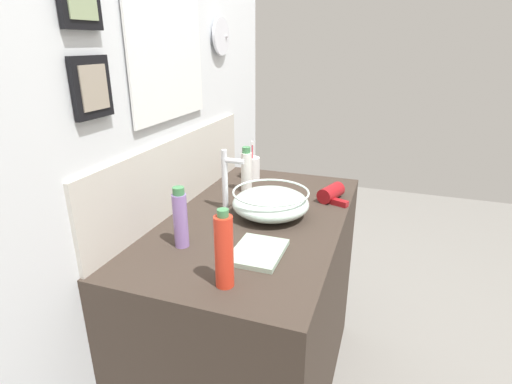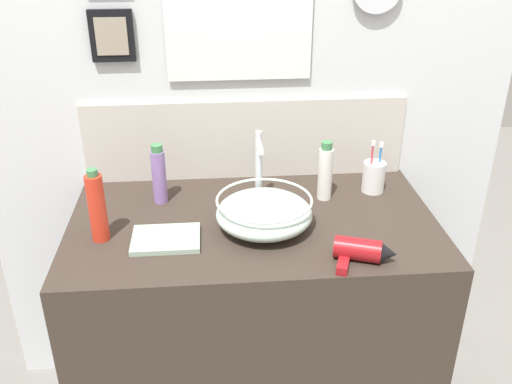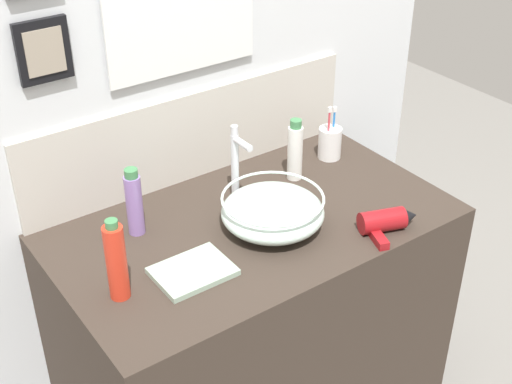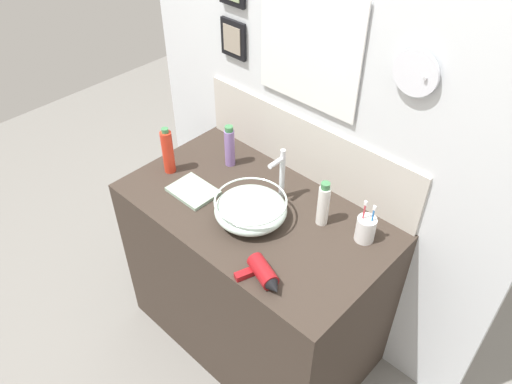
{
  "view_description": "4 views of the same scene",
  "coord_description": "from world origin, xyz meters",
  "px_view_note": "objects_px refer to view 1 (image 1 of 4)",
  "views": [
    {
      "loc": [
        -1.33,
        -0.47,
        1.52
      ],
      "look_at": [
        0.01,
        0.0,
        0.99
      ],
      "focal_mm": 28.0,
      "sensor_mm": 36.0,
      "label": 1
    },
    {
      "loc": [
        -0.13,
        -1.57,
        1.79
      ],
      "look_at": [
        0.01,
        0.0,
        0.99
      ],
      "focal_mm": 40.0,
      "sensor_mm": 36.0,
      "label": 2
    },
    {
      "loc": [
        -0.99,
        -1.4,
        2.06
      ],
      "look_at": [
        0.01,
        0.0,
        0.99
      ],
      "focal_mm": 50.0,
      "sensor_mm": 36.0,
      "label": 3
    },
    {
      "loc": [
        1.07,
        -1.13,
        2.3
      ],
      "look_at": [
        0.01,
        0.0,
        0.99
      ],
      "focal_mm": 35.0,
      "sensor_mm": 36.0,
      "label": 4
    }
  ],
  "objects_px": {
    "toothbrush_cup": "(252,168)",
    "lotion_bottle": "(224,251)",
    "glass_bowl_sink": "(271,203)",
    "shampoo_bottle": "(180,218)",
    "hair_drier": "(333,192)",
    "hand_towel": "(258,252)",
    "spray_bottle": "(246,171)",
    "faucet": "(227,177)"
  },
  "relations": [
    {
      "from": "hand_towel",
      "to": "toothbrush_cup",
      "type": "bearing_deg",
      "value": 21.31
    },
    {
      "from": "glass_bowl_sink",
      "to": "toothbrush_cup",
      "type": "bearing_deg",
      "value": 28.85
    },
    {
      "from": "glass_bowl_sink",
      "to": "shampoo_bottle",
      "type": "distance_m",
      "value": 0.39
    },
    {
      "from": "hair_drier",
      "to": "toothbrush_cup",
      "type": "relative_size",
      "value": 0.98
    },
    {
      "from": "faucet",
      "to": "toothbrush_cup",
      "type": "relative_size",
      "value": 1.29
    },
    {
      "from": "glass_bowl_sink",
      "to": "spray_bottle",
      "type": "distance_m",
      "value": 0.29
    },
    {
      "from": "glass_bowl_sink",
      "to": "lotion_bottle",
      "type": "distance_m",
      "value": 0.5
    },
    {
      "from": "faucet",
      "to": "toothbrush_cup",
      "type": "bearing_deg",
      "value": 5.66
    },
    {
      "from": "shampoo_bottle",
      "to": "toothbrush_cup",
      "type": "bearing_deg",
      "value": 1.38
    },
    {
      "from": "glass_bowl_sink",
      "to": "toothbrush_cup",
      "type": "distance_m",
      "value": 0.46
    },
    {
      "from": "spray_bottle",
      "to": "shampoo_bottle",
      "type": "relative_size",
      "value": 0.99
    },
    {
      "from": "hair_drier",
      "to": "hand_towel",
      "type": "distance_m",
      "value": 0.58
    },
    {
      "from": "lotion_bottle",
      "to": "hand_towel",
      "type": "xyz_separation_m",
      "value": [
        0.19,
        -0.03,
        -0.1
      ]
    },
    {
      "from": "faucet",
      "to": "shampoo_bottle",
      "type": "bearing_deg",
      "value": 176.12
    },
    {
      "from": "hair_drier",
      "to": "toothbrush_cup",
      "type": "distance_m",
      "value": 0.45
    },
    {
      "from": "hair_drier",
      "to": "shampoo_bottle",
      "type": "relative_size",
      "value": 0.91
    },
    {
      "from": "glass_bowl_sink",
      "to": "shampoo_bottle",
      "type": "xyz_separation_m",
      "value": [
        -0.33,
        0.21,
        0.04
      ]
    },
    {
      "from": "glass_bowl_sink",
      "to": "faucet",
      "type": "bearing_deg",
      "value": 90.0
    },
    {
      "from": "shampoo_bottle",
      "to": "hand_towel",
      "type": "bearing_deg",
      "value": -83.24
    },
    {
      "from": "glass_bowl_sink",
      "to": "toothbrush_cup",
      "type": "relative_size",
      "value": 1.54
    },
    {
      "from": "spray_bottle",
      "to": "shampoo_bottle",
      "type": "bearing_deg",
      "value": 177.81
    },
    {
      "from": "toothbrush_cup",
      "to": "lotion_bottle",
      "type": "xyz_separation_m",
      "value": [
        -0.9,
        -0.24,
        0.05
      ]
    },
    {
      "from": "faucet",
      "to": "hair_drier",
      "type": "distance_m",
      "value": 0.47
    },
    {
      "from": "hair_drier",
      "to": "lotion_bottle",
      "type": "bearing_deg",
      "value": 166.5
    },
    {
      "from": "spray_bottle",
      "to": "faucet",
      "type": "bearing_deg",
      "value": -179.69
    },
    {
      "from": "glass_bowl_sink",
      "to": "shampoo_bottle",
      "type": "relative_size",
      "value": 1.43
    },
    {
      "from": "glass_bowl_sink",
      "to": "faucet",
      "type": "height_order",
      "value": "faucet"
    },
    {
      "from": "toothbrush_cup",
      "to": "hair_drier",
      "type": "bearing_deg",
      "value": -109.16
    },
    {
      "from": "hand_towel",
      "to": "faucet",
      "type": "bearing_deg",
      "value": 38.04
    },
    {
      "from": "glass_bowl_sink",
      "to": "spray_bottle",
      "type": "xyz_separation_m",
      "value": [
        0.22,
        0.18,
        0.04
      ]
    },
    {
      "from": "toothbrush_cup",
      "to": "lotion_bottle",
      "type": "relative_size",
      "value": 0.84
    },
    {
      "from": "hand_towel",
      "to": "spray_bottle",
      "type": "bearing_deg",
      "value": 24.23
    },
    {
      "from": "lotion_bottle",
      "to": "spray_bottle",
      "type": "relative_size",
      "value": 1.12
    },
    {
      "from": "hand_towel",
      "to": "hair_drier",
      "type": "bearing_deg",
      "value": -15.07
    },
    {
      "from": "faucet",
      "to": "spray_bottle",
      "type": "bearing_deg",
      "value": 0.31
    },
    {
      "from": "glass_bowl_sink",
      "to": "hair_drier",
      "type": "height_order",
      "value": "glass_bowl_sink"
    },
    {
      "from": "toothbrush_cup",
      "to": "lotion_bottle",
      "type": "distance_m",
      "value": 0.93
    },
    {
      "from": "glass_bowl_sink",
      "to": "shampoo_bottle",
      "type": "bearing_deg",
      "value": 148.15
    },
    {
      "from": "toothbrush_cup",
      "to": "lotion_bottle",
      "type": "height_order",
      "value": "lotion_bottle"
    },
    {
      "from": "toothbrush_cup",
      "to": "hand_towel",
      "type": "xyz_separation_m",
      "value": [
        -0.7,
        -0.27,
        -0.05
      ]
    },
    {
      "from": "toothbrush_cup",
      "to": "shampoo_bottle",
      "type": "height_order",
      "value": "shampoo_bottle"
    },
    {
      "from": "spray_bottle",
      "to": "shampoo_bottle",
      "type": "height_order",
      "value": "shampoo_bottle"
    }
  ]
}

